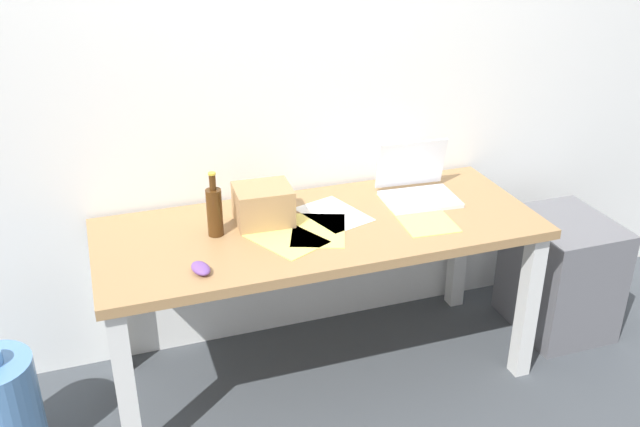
{
  "coord_description": "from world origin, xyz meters",
  "views": [
    {
      "loc": [
        -0.82,
        -2.41,
        2.01
      ],
      "look_at": [
        0.0,
        0.0,
        0.78
      ],
      "focal_mm": 39.56,
      "sensor_mm": 36.0,
      "label": 1
    }
  ],
  "objects_px": {
    "laptop_right": "(417,186)",
    "water_cooler_jug": "(0,411)",
    "cardboard_box": "(263,205)",
    "filing_cabinet": "(560,274)",
    "beer_bottle": "(214,211)",
    "desk": "(320,245)",
    "computer_mouse": "(201,268)"
  },
  "relations": [
    {
      "from": "laptop_right",
      "to": "water_cooler_jug",
      "type": "bearing_deg",
      "value": -172.71
    },
    {
      "from": "desk",
      "to": "laptop_right",
      "type": "xyz_separation_m",
      "value": [
        0.49,
        0.12,
        0.15
      ]
    },
    {
      "from": "laptop_right",
      "to": "computer_mouse",
      "type": "distance_m",
      "value": 1.07
    },
    {
      "from": "desk",
      "to": "computer_mouse",
      "type": "bearing_deg",
      "value": -157.04
    },
    {
      "from": "beer_bottle",
      "to": "computer_mouse",
      "type": "relative_size",
      "value": 2.64
    },
    {
      "from": "water_cooler_jug",
      "to": "filing_cabinet",
      "type": "relative_size",
      "value": 0.86
    },
    {
      "from": "cardboard_box",
      "to": "water_cooler_jug",
      "type": "height_order",
      "value": "cardboard_box"
    },
    {
      "from": "beer_bottle",
      "to": "computer_mouse",
      "type": "height_order",
      "value": "beer_bottle"
    },
    {
      "from": "desk",
      "to": "beer_bottle",
      "type": "relative_size",
      "value": 6.8
    },
    {
      "from": "beer_bottle",
      "to": "computer_mouse",
      "type": "distance_m",
      "value": 0.31
    },
    {
      "from": "computer_mouse",
      "to": "water_cooler_jug",
      "type": "xyz_separation_m",
      "value": [
        -0.76,
        0.11,
        -0.53
      ]
    },
    {
      "from": "desk",
      "to": "cardboard_box",
      "type": "relative_size",
      "value": 7.96
    },
    {
      "from": "cardboard_box",
      "to": "laptop_right",
      "type": "bearing_deg",
      "value": 1.55
    },
    {
      "from": "laptop_right",
      "to": "filing_cabinet",
      "type": "bearing_deg",
      "value": -11.5
    },
    {
      "from": "laptop_right",
      "to": "beer_bottle",
      "type": "xyz_separation_m",
      "value": [
        -0.9,
        -0.07,
        0.05
      ]
    },
    {
      "from": "laptop_right",
      "to": "computer_mouse",
      "type": "height_order",
      "value": "laptop_right"
    },
    {
      "from": "computer_mouse",
      "to": "water_cooler_jug",
      "type": "distance_m",
      "value": 0.94
    },
    {
      "from": "cardboard_box",
      "to": "filing_cabinet",
      "type": "distance_m",
      "value": 1.52
    },
    {
      "from": "laptop_right",
      "to": "filing_cabinet",
      "type": "distance_m",
      "value": 0.89
    },
    {
      "from": "computer_mouse",
      "to": "filing_cabinet",
      "type": "bearing_deg",
      "value": -7.56
    },
    {
      "from": "laptop_right",
      "to": "beer_bottle",
      "type": "distance_m",
      "value": 0.91
    },
    {
      "from": "desk",
      "to": "beer_bottle",
      "type": "height_order",
      "value": "beer_bottle"
    },
    {
      "from": "laptop_right",
      "to": "cardboard_box",
      "type": "relative_size",
      "value": 1.46
    },
    {
      "from": "laptop_right",
      "to": "water_cooler_jug",
      "type": "xyz_separation_m",
      "value": [
        -1.78,
        -0.23,
        -0.56
      ]
    },
    {
      "from": "filing_cabinet",
      "to": "cardboard_box",
      "type": "bearing_deg",
      "value": 174.85
    },
    {
      "from": "cardboard_box",
      "to": "water_cooler_jug",
      "type": "xyz_separation_m",
      "value": [
        -1.08,
        -0.21,
        -0.59
      ]
    },
    {
      "from": "beer_bottle",
      "to": "filing_cabinet",
      "type": "xyz_separation_m",
      "value": [
        1.62,
        -0.08,
        -0.55
      ]
    },
    {
      "from": "laptop_right",
      "to": "desk",
      "type": "bearing_deg",
      "value": -166.5
    },
    {
      "from": "filing_cabinet",
      "to": "water_cooler_jug",
      "type": "bearing_deg",
      "value": -178.15
    },
    {
      "from": "computer_mouse",
      "to": "laptop_right",
      "type": "bearing_deg",
      "value": 4.64
    },
    {
      "from": "water_cooler_jug",
      "to": "filing_cabinet",
      "type": "bearing_deg",
      "value": 1.85
    },
    {
      "from": "cardboard_box",
      "to": "beer_bottle",
      "type": "bearing_deg",
      "value": -166.84
    }
  ]
}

